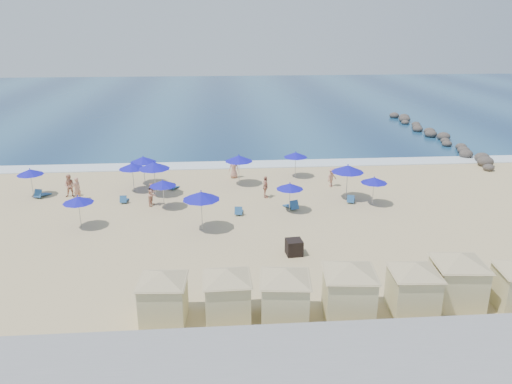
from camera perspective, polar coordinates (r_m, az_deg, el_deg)
The scene contains 36 objects.
ground at distance 31.74m, azimuth -2.83°, elevation -4.61°, with size 160.00×160.00×0.00m, color tan.
ocean at distance 85.03m, azimuth -4.04°, elevation 10.35°, with size 160.00×80.00×0.06m, color navy.
surf_line at distance 46.35m, azimuth -3.45°, elevation 3.10°, with size 160.00×2.50×0.08m, color white.
seawall at distance 19.70m, azimuth -1.53°, elevation -18.67°, with size 160.00×6.10×1.22m.
rock_jetty at distance 60.65m, azimuth 19.78°, elevation 6.12°, with size 2.56×26.66×0.96m.
trash_bin at distance 28.71m, azimuth 4.37°, elevation -6.32°, with size 0.90×0.90×0.90m, color black.
cabana_0 at distance 22.64m, azimuth -10.60°, elevation -10.90°, with size 4.24×4.24×2.66m.
cabana_1 at distance 22.46m, azimuth -3.32°, elevation -10.80°, with size 4.29×4.29×2.69m.
cabana_2 at distance 22.29m, azimuth 3.33°, elevation -10.87°, with size 4.43×4.43×2.80m.
cabana_3 at distance 22.88m, azimuth 10.62°, elevation -10.12°, with size 4.67×4.67×2.94m.
cabana_4 at distance 23.93m, azimuth 17.60°, elevation -9.67°, with size 4.36×4.36×2.74m.
cabana_5 at distance 25.14m, azimuth 22.15°, elevation -8.51°, with size 4.65×4.65×2.93m.
umbrella_0 at distance 41.13m, azimuth -24.42°, elevation 2.10°, with size 1.97×1.97×2.25m.
umbrella_1 at distance 33.63m, azimuth -19.68°, elevation -0.83°, with size 1.96×1.96×2.23m.
umbrella_2 at distance 41.38m, azimuth -12.77°, elevation 3.65°, with size 2.12×2.12×2.41m.
umbrella_3 at distance 35.66m, azimuth -10.61°, elevation 1.00°, with size 1.91×1.91×2.17m.
umbrella_4 at distance 39.75m, azimuth -13.97°, elevation 2.89°, with size 2.09×2.09×2.38m.
umbrella_5 at distance 38.38m, azimuth -11.59°, elevation 2.98°, with size 2.40×2.40×2.73m.
umbrella_6 at distance 31.36m, azimuth -6.29°, elevation -0.42°, with size 2.37×2.37×2.69m.
umbrella_7 at distance 40.17m, azimuth -1.97°, elevation 3.87°, with size 2.26×2.26×2.57m.
umbrella_8 at distance 34.50m, azimuth 3.89°, elevation 0.67°, with size 1.90×1.90×2.16m.
umbrella_9 at distance 42.38m, azimuth 4.56°, elevation 4.27°, with size 2.00×2.00×2.28m.
umbrella_10 at distance 37.38m, azimuth 10.45°, elevation 2.64°, with size 2.41×2.41×2.74m.
umbrella_11 at distance 36.69m, azimuth 13.35°, elevation 1.34°, with size 1.92×1.92×2.18m.
beach_chair_0 at distance 41.18m, azimuth -23.33°, elevation -0.20°, with size 1.04×1.46×0.74m.
beach_chair_1 at distance 38.02m, azimuth -14.85°, elevation -0.84°, with size 0.50×1.12×0.62m.
beach_chair_2 at distance 40.16m, azimuth -9.42°, elevation 0.61°, with size 0.85×1.22×0.61m.
beach_chair_3 at distance 34.54m, azimuth -1.99°, elevation -2.19°, with size 0.66×1.23×0.65m.
beach_chair_4 at distance 35.52m, azimuth 4.11°, elevation -1.55°, with size 1.06×1.51×0.76m.
beach_chair_5 at distance 37.41m, azimuth 10.78°, elevation -0.84°, with size 0.86×1.27×0.64m.
beachgoer_0 at distance 39.43m, azimuth -19.79°, elevation 0.37°, with size 0.63×0.41×1.73m, color tan.
beachgoer_1 at distance 36.75m, azimuth -11.75°, elevation -0.24°, with size 0.82×0.64×1.69m, color tan.
beachgoer_2 at distance 37.57m, azimuth 1.08°, elevation 0.58°, with size 0.98×0.41×1.68m, color tan.
beachgoer_3 at distance 40.60m, azimuth 8.66°, elevation 1.69°, with size 1.00×0.58×1.56m, color tan.
beachgoer_4 at distance 42.40m, azimuth -2.56°, elevation 2.75°, with size 0.84×0.55×1.72m, color tan.
beachgoer_5 at distance 40.24m, azimuth -20.49°, elevation 0.67°, with size 0.85×0.67×1.76m, color tan.
Camera 1 is at (-0.73, -29.09, 12.67)m, focal length 35.00 mm.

